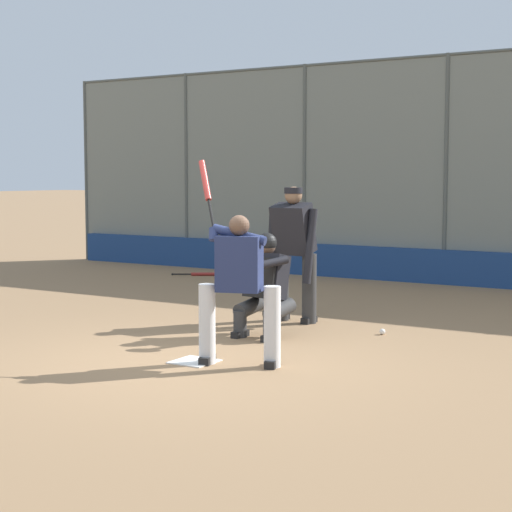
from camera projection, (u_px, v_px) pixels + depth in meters
ground_plane at (194, 362)px, 9.00m from camera, size 160.00×160.00×0.00m
home_plate_marker at (194, 361)px, 9.00m from camera, size 0.43×0.43×0.01m
backstop_fence at (446, 165)px, 15.36m from camera, size 17.43×0.08×4.13m
padding_wall at (442, 267)px, 15.45m from camera, size 17.00×0.18×0.62m
batter_at_plate at (238, 284)px, 8.78m from camera, size 1.10×0.54×2.13m
catcher_behind_plate at (263, 283)px, 10.35m from camera, size 0.67×0.79×1.27m
umpire_home at (294, 249)px, 11.36m from camera, size 0.74×0.44×1.81m
spare_bat_near_backstop at (201, 274)px, 16.75m from camera, size 0.78×0.53×0.07m
baseball_loose at (382, 332)px, 10.54m from camera, size 0.07×0.07×0.07m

